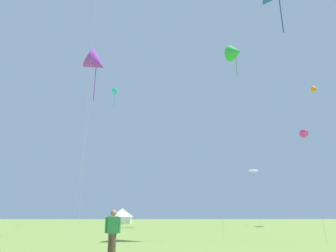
% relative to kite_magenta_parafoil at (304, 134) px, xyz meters
% --- Properties ---
extents(kite_magenta_parafoil, '(3.97, 4.41, 15.94)m').
position_rel_kite_magenta_parafoil_xyz_m(kite_magenta_parafoil, '(0.00, 0.00, 0.00)').
color(kite_magenta_parafoil, '#E02DA3').
rests_on(kite_magenta_parafoil, ground).
extents(kite_orange_delta, '(3.39, 2.87, 26.55)m').
position_rel_kite_magenta_parafoil_xyz_m(kite_orange_delta, '(6.07, 4.71, 10.48)').
color(kite_orange_delta, orange).
rests_on(kite_orange_delta, ground).
extents(kite_green_delta, '(4.05, 4.12, 29.76)m').
position_rel_kite_magenta_parafoil_xyz_m(kite_green_delta, '(-12.13, -4.41, 12.91)').
color(kite_green_delta, green).
rests_on(kite_green_delta, ground).
extents(kite_cyan_parafoil, '(2.00, 2.86, 25.50)m').
position_rel_kite_magenta_parafoil_xyz_m(kite_cyan_parafoil, '(-33.66, 5.43, 9.76)').
color(kite_cyan_parafoil, '#1EB7CC').
rests_on(kite_cyan_parafoil, ground).
extents(kite_purple_delta, '(4.16, 3.69, 23.80)m').
position_rel_kite_magenta_parafoil_xyz_m(kite_purple_delta, '(-33.76, -11.18, 6.76)').
color(kite_purple_delta, purple).
rests_on(kite_purple_delta, ground).
extents(kite_white_parafoil, '(2.06, 2.98, 10.51)m').
position_rel_kite_magenta_parafoil_xyz_m(kite_white_parafoil, '(-6.29, 9.44, -5.05)').
color(kite_white_parafoil, white).
rests_on(kite_white_parafoil, ground).
extents(person_spectator, '(0.57, 0.28, 1.73)m').
position_rel_kite_magenta_parafoil_xyz_m(person_spectator, '(-26.67, -36.90, -14.32)').
color(person_spectator, '#473828').
rests_on(person_spectator, ground).
extents(festival_tent_left, '(4.95, 4.95, 3.22)m').
position_rel_kite_magenta_parafoil_xyz_m(festival_tent_left, '(-32.75, 19.06, -13.39)').
color(festival_tent_left, white).
rests_on(festival_tent_left, ground).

